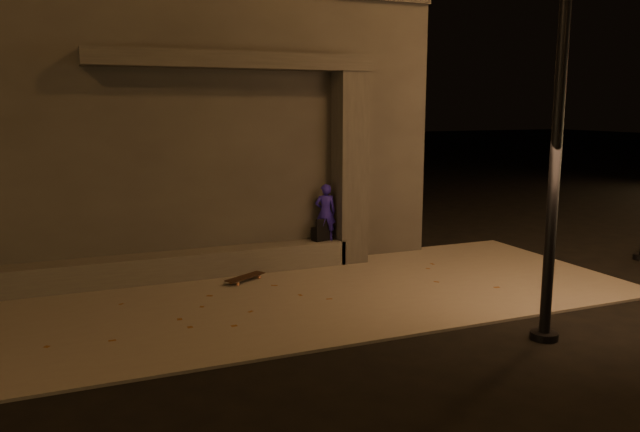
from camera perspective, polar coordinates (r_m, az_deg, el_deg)
name	(u,v)px	position (r m, az deg, el deg)	size (l,w,h in m)	color
ground	(354,340)	(8.29, 3.12, -11.27)	(120.00, 120.00, 0.00)	black
sidewalk	(299,296)	(10.02, -1.90, -7.34)	(11.00, 4.40, 0.04)	slate
building	(179,126)	(13.65, -12.75, 8.07)	(9.00, 5.10, 5.22)	#3C3936
ledge	(184,265)	(11.20, -12.35, -4.41)	(6.00, 0.55, 0.45)	#534F4B
column	(350,169)	(11.90, 2.73, 4.36)	(0.55, 0.55, 3.60)	#3C3936
canopy	(234,61)	(11.15, -7.88, 13.89)	(5.00, 0.70, 0.28)	#3C3936
skateboarder	(325,212)	(11.80, 0.50, 0.35)	(0.39, 0.26, 1.08)	#2418A0
backpack	(321,233)	(11.83, 0.05, -1.55)	(0.34, 0.26, 0.43)	black
skateboard	(245,277)	(10.82, -6.85, -5.58)	(0.80, 0.59, 0.09)	black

